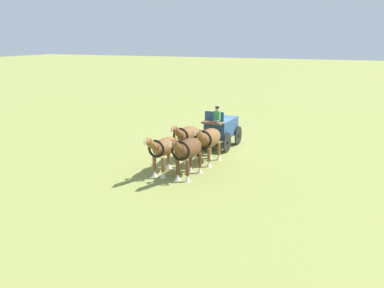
{
  "coord_description": "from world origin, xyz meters",
  "views": [
    {
      "loc": [
        24.2,
        8.34,
        6.73
      ],
      "look_at": [
        4.37,
        -0.13,
        1.2
      ],
      "focal_mm": 39.27,
      "sensor_mm": 36.0,
      "label": 1
    }
  ],
  "objects_px": {
    "show_wagon": "(221,129)",
    "draft_horse_rear_off": "(187,136)",
    "draft_horse_lead_off": "(164,148)",
    "draft_horse_rear_near": "(209,139)",
    "draft_horse_lead_near": "(188,150)"
  },
  "relations": [
    {
      "from": "show_wagon",
      "to": "draft_horse_rear_near",
      "type": "relative_size",
      "value": 1.79
    },
    {
      "from": "draft_horse_rear_off",
      "to": "draft_horse_lead_near",
      "type": "distance_m",
      "value": 2.9
    },
    {
      "from": "draft_horse_rear_off",
      "to": "draft_horse_lead_off",
      "type": "xyz_separation_m",
      "value": [
        2.6,
        -0.09,
        -0.05
      ]
    },
    {
      "from": "draft_horse_rear_off",
      "to": "draft_horse_lead_near",
      "type": "xyz_separation_m",
      "value": [
        2.63,
        1.21,
        -0.01
      ]
    },
    {
      "from": "draft_horse_rear_near",
      "to": "show_wagon",
      "type": "bearing_deg",
      "value": -171.36
    },
    {
      "from": "draft_horse_lead_near",
      "to": "show_wagon",
      "type": "bearing_deg",
      "value": -175.84
    },
    {
      "from": "draft_horse_lead_off",
      "to": "draft_horse_lead_near",
      "type": "bearing_deg",
      "value": 88.78
    },
    {
      "from": "draft_horse_lead_near",
      "to": "draft_horse_lead_off",
      "type": "height_order",
      "value": "draft_horse_lead_near"
    },
    {
      "from": "show_wagon",
      "to": "draft_horse_rear_off",
      "type": "height_order",
      "value": "show_wagon"
    },
    {
      "from": "draft_horse_rear_near",
      "to": "draft_horse_lead_off",
      "type": "bearing_deg",
      "value": -28.3
    },
    {
      "from": "draft_horse_rear_near",
      "to": "draft_horse_lead_off",
      "type": "height_order",
      "value": "draft_horse_rear_near"
    },
    {
      "from": "draft_horse_rear_near",
      "to": "draft_horse_lead_near",
      "type": "height_order",
      "value": "draft_horse_lead_near"
    },
    {
      "from": "draft_horse_rear_off",
      "to": "draft_horse_lead_off",
      "type": "bearing_deg",
      "value": -1.9
    },
    {
      "from": "draft_horse_rear_near",
      "to": "draft_horse_lead_near",
      "type": "bearing_deg",
      "value": -1.9
    },
    {
      "from": "draft_horse_lead_near",
      "to": "draft_horse_rear_off",
      "type": "bearing_deg",
      "value": -155.25
    }
  ]
}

